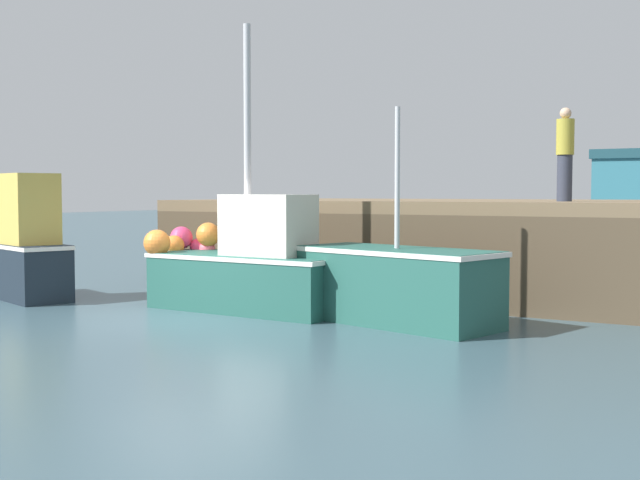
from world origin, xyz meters
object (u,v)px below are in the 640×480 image
fishing_boat_near_right (248,266)px  fishing_boat_mid (397,284)px  fishing_boat_near_left (26,251)px  dockworker (565,154)px

fishing_boat_near_right → fishing_boat_mid: 3.09m
fishing_boat_near_left → fishing_boat_near_right: bearing=10.2°
fishing_boat_near_right → dockworker: bearing=35.2°
fishing_boat_near_right → fishing_boat_near_left: bearing=-169.8°
fishing_boat_near_left → fishing_boat_near_right: (4.99, 0.90, -0.16)m
fishing_boat_near_left → fishing_boat_mid: 8.12m
fishing_boat_mid → dockworker: 4.66m
dockworker → fishing_boat_mid: bearing=-118.2°
fishing_boat_near_left → fishing_boat_near_right: fishing_boat_near_right is taller
fishing_boat_near_left → fishing_boat_mid: size_ratio=0.75×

